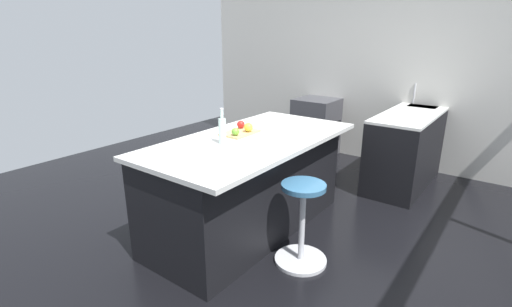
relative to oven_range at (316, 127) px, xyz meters
name	(u,v)px	position (x,y,z in m)	size (l,w,h in m)	color
ground_plane	(271,227)	(2.34, 0.77, -0.44)	(7.67, 7.67, 0.00)	black
interior_partition_left	(379,63)	(-0.35, 0.77, 0.99)	(0.12, 5.90, 2.86)	beige
sink_cabinet	(414,142)	(0.00, 1.47, 0.02)	(2.25, 0.60, 1.19)	black
oven_range	(316,127)	(0.00, 0.00, 0.00)	(0.60, 0.61, 0.88)	#38383D
kitchen_island	(248,183)	(2.48, 0.58, 0.03)	(2.14, 1.08, 0.93)	black
stool_by_window	(302,226)	(2.67, 1.30, -0.11)	(0.44, 0.44, 0.71)	#B7B7BC
cutting_board	(240,133)	(2.43, 0.45, 0.50)	(0.36, 0.24, 0.02)	tan
apple_green	(235,132)	(2.55, 0.50, 0.55)	(0.07, 0.07, 0.07)	#609E2D
apple_yellow	(248,127)	(2.38, 0.52, 0.56)	(0.09, 0.09, 0.09)	gold
apple_red	(241,124)	(2.31, 0.37, 0.55)	(0.08, 0.08, 0.08)	red
water_bottle	(222,130)	(2.76, 0.53, 0.61)	(0.06, 0.06, 0.31)	silver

